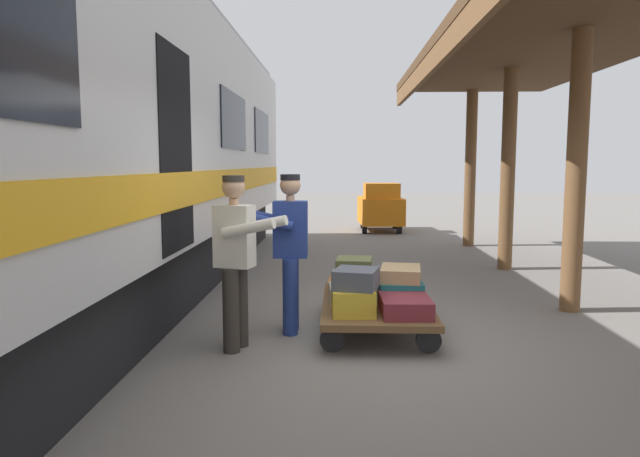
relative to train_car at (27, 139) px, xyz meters
The scene contains 18 objects.
ground_plane 4.12m from the train_car, behind, with size 60.00×60.00×0.00m, color slate.
platform_canopy 6.02m from the train_car, behind, with size 3.20×15.03×3.56m.
train_car is the anchor object (origin of this frame).
luggage_cart 3.97m from the train_car, behind, with size 1.17×1.91×0.32m.
suitcase_cream_canvas 3.68m from the train_car, behind, with size 0.50×0.50×0.17m, color beige.
suitcase_orange_carryall 3.79m from the train_car, 162.15° to the right, with size 0.49×0.62×0.18m, color #CC6B23.
suitcase_navy_fabric 4.24m from the train_car, 164.49° to the right, with size 0.39×0.49×0.20m, color navy.
suitcase_yellow_case 3.62m from the train_car, behind, with size 0.42×0.47×0.25m, color gold.
suitcase_burgundy_valise 4.11m from the train_car, behind, with size 0.49×0.62×0.18m, color maroon.
suitcase_teal_softside 4.13m from the train_car, behind, with size 0.46×0.54×0.23m, color #1E666B.
suitcase_slate_roller 3.56m from the train_car, behind, with size 0.41×0.44×0.20m, color #4C515B.
suitcase_maroon_trunk 3.72m from the train_car, 161.84° to the right, with size 0.32×0.45×0.14m, color maroon.
suitcase_gray_aluminum 3.64m from the train_car, behind, with size 0.42×0.47×0.14m, color #9EA0A5.
suitcase_tan_vintage 4.07m from the train_car, behind, with size 0.42×0.56×0.15m, color tan.
suitcase_olive_duffel 3.57m from the train_car, behind, with size 0.38×0.41×0.16m, color brown.
porter_in_overalls 2.83m from the train_car, behind, with size 0.67×0.43×1.70m.
porter_by_door 2.41m from the train_car, behind, with size 0.73×0.54×1.70m.
baggage_tug 10.77m from the train_car, 113.15° to the right, with size 1.20×1.76×1.30m.
Camera 1 is at (0.46, 5.66, 1.82)m, focal length 32.32 mm.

